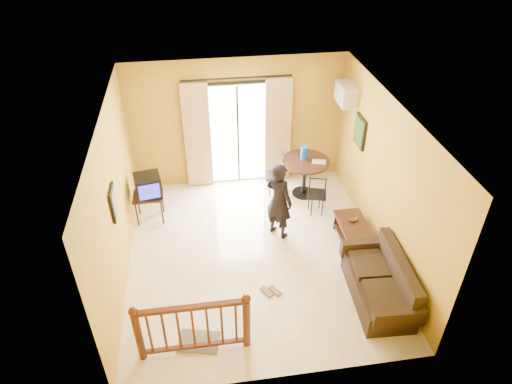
{
  "coord_description": "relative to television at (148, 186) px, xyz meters",
  "views": [
    {
      "loc": [
        -0.89,
        -6.09,
        5.69
      ],
      "look_at": [
        0.05,
        0.2,
        1.23
      ],
      "focal_mm": 32.0,
      "sensor_mm": 36.0,
      "label": 1
    }
  ],
  "objects": [
    {
      "name": "botanical_print",
      "position": [
        4.09,
        -0.03,
        0.86
      ],
      "size": [
        0.05,
        0.5,
        0.6
      ],
      "color": "black",
      "rests_on": "room_shell"
    },
    {
      "name": "balcony_door",
      "position": [
        1.87,
        1.1,
        0.39
      ],
      "size": [
        2.25,
        0.14,
        2.46
      ],
      "color": "black",
      "rests_on": "ground"
    },
    {
      "name": "dining_table",
      "position": [
        3.18,
        0.4,
        -0.13
      ],
      "size": [
        1.0,
        1.0,
        0.83
      ],
      "color": "black",
      "rests_on": "ground"
    },
    {
      "name": "dining_chairs",
      "position": [
        2.91,
        0.12,
        -0.79
      ],
      "size": [
        1.17,
        1.28,
        0.95
      ],
      "color": "black",
      "rests_on": "ground"
    },
    {
      "name": "television",
      "position": [
        0.0,
        0.0,
        0.0
      ],
      "size": [
        0.55,
        0.51,
        0.44
      ],
      "rotation": [
        0.0,
        0.0,
        0.16
      ],
      "color": "black",
      "rests_on": "tv_table"
    },
    {
      "name": "standing_person",
      "position": [
        2.39,
        -0.82,
        -0.02
      ],
      "size": [
        0.65,
        0.67,
        1.55
      ],
      "primitive_type": "imported",
      "rotation": [
        0.0,
        0.0,
        2.29
      ],
      "color": "black",
      "rests_on": "ground"
    },
    {
      "name": "air_conditioner",
      "position": [
        3.96,
        0.62,
        1.36
      ],
      "size": [
        0.31,
        0.6,
        0.4
      ],
      "color": "silver",
      "rests_on": "room_shell"
    },
    {
      "name": "picture_left",
      "position": [
        -0.35,
        -1.53,
        0.76
      ],
      "size": [
        0.05,
        0.42,
        0.52
      ],
      "color": "black",
      "rests_on": "room_shell"
    },
    {
      "name": "bowl",
      "position": [
        3.72,
        -1.14,
        -0.35
      ],
      "size": [
        0.21,
        0.21,
        0.05
      ],
      "primitive_type": "imported",
      "rotation": [
        0.0,
        0.0,
        0.2
      ],
      "color": "brown",
      "rests_on": "coffee_table"
    },
    {
      "name": "tv_table",
      "position": [
        -0.03,
        0.0,
        -0.3
      ],
      "size": [
        0.57,
        0.48,
        0.58
      ],
      "color": "black",
      "rests_on": "ground"
    },
    {
      "name": "sandals",
      "position": [
        2.0,
        -2.28,
        -0.78
      ],
      "size": [
        0.35,
        0.27,
        0.03
      ],
      "color": "brown",
      "rests_on": "ground"
    },
    {
      "name": "coffee_table",
      "position": [
        3.72,
        -1.26,
        -0.52
      ],
      "size": [
        0.52,
        0.93,
        0.41
      ],
      "color": "black",
      "rests_on": "ground"
    },
    {
      "name": "ground",
      "position": [
        1.87,
        -1.33,
        -0.79
      ],
      "size": [
        5.0,
        5.0,
        0.0
      ],
      "primitive_type": "plane",
      "color": "beige",
      "rests_on": "ground"
    },
    {
      "name": "sofa",
      "position": [
        3.72,
        -2.65,
        -0.49
      ],
      "size": [
        0.86,
        1.72,
        0.81
      ],
      "rotation": [
        0.0,
        0.0,
        -0.05
      ],
      "color": "black",
      "rests_on": "ground"
    },
    {
      "name": "room_shell",
      "position": [
        1.87,
        -1.33,
        0.91
      ],
      "size": [
        5.0,
        5.0,
        5.0
      ],
      "color": "white",
      "rests_on": "ground"
    },
    {
      "name": "doormat",
      "position": [
        0.77,
        -3.1,
        -0.78
      ],
      "size": [
        0.68,
        0.53,
        0.02
      ],
      "primitive_type": "cube",
      "rotation": [
        0.0,
        0.0,
        -0.24
      ],
      "color": "#605A4C",
      "rests_on": "ground"
    },
    {
      "name": "serving_tray",
      "position": [
        3.44,
        0.3,
        0.05
      ],
      "size": [
        0.32,
        0.25,
        0.02
      ],
      "primitive_type": "cube",
      "rotation": [
        0.0,
        0.0,
        -0.3
      ],
      "color": "beige",
      "rests_on": "dining_table"
    },
    {
      "name": "stair_balustrade",
      "position": [
        0.72,
        -3.23,
        -0.23
      ],
      "size": [
        1.63,
        0.13,
        1.04
      ],
      "color": "#471E0F",
      "rests_on": "ground"
    },
    {
      "name": "water_jug",
      "position": [
        3.16,
        0.47,
        0.18
      ],
      "size": [
        0.15,
        0.15,
        0.28
      ],
      "primitive_type": "cylinder",
      "color": "#124EB0",
      "rests_on": "dining_table"
    }
  ]
}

